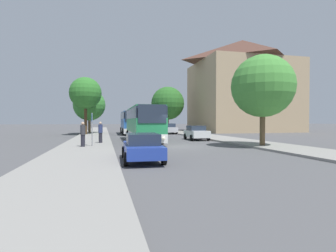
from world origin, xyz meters
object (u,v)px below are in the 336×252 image
Objects in this scene: parked_car_left_curb at (142,147)px; tree_left_near at (89,105)px; bus_stop_sign at (92,125)px; tree_left_far at (85,93)px; parked_car_right_far at (169,129)px; pedestrian_waiting_near at (83,134)px; pedestrian_waiting_far at (100,132)px; tree_right_near at (168,103)px; parked_car_right_near at (196,133)px; bus_front at (143,123)px; tree_right_mid at (263,86)px; bus_middle at (130,122)px.

tree_left_near is (-4.12, 29.76, 3.80)m from parked_car_left_curb.
tree_left_far is at bearing 95.22° from bus_stop_sign.
parked_car_right_far is 2.24× the size of pedestrian_waiting_near.
parked_car_left_curb is at bearing -80.22° from tree_left_far.
pedestrian_waiting_near is 1.00× the size of pedestrian_waiting_far.
parked_car_right_far is 9.23m from tree_right_near.
tree_left_far is at bearing 101.90° from parked_car_left_curb.
parked_car_right_far is at bearing 128.55° from pedestrian_waiting_far.
pedestrian_waiting_near is at bearing 32.52° from parked_car_right_near.
bus_stop_sign reaches higher than pedestrian_waiting_far.
tree_right_near reaches higher than bus_front.
parked_car_right_near is 0.59× the size of tree_right_mid.
tree_left_far is (-12.38, -0.92, 5.09)m from parked_car_right_far.
tree_left_far is (-6.43, -1.81, 4.10)m from bus_middle.
pedestrian_waiting_near is at bearing -40.61° from pedestrian_waiting_far.
tree_right_near is at bearing 98.05° from pedestrian_waiting_near.
tree_left_near is at bearing 86.15° from tree_left_far.
pedestrian_waiting_far is 0.22× the size of tree_right_near.
pedestrian_waiting_near is (-5.22, -5.70, -0.71)m from bus_front.
bus_stop_sign is 0.36× the size of tree_left_near.
bus_stop_sign reaches higher than parked_car_left_curb.
bus_stop_sign reaches higher than pedestrian_waiting_near.
bus_middle is 2.63× the size of parked_car_right_far.
tree_right_near is 1.19× the size of tree_right_mid.
bus_front is 4.82m from pedestrian_waiting_far.
tree_right_mid reaches higher than parked_car_left_curb.
parked_car_right_far reaches higher than parked_car_left_curb.
pedestrian_waiting_near is (-5.39, -20.46, -0.75)m from bus_middle.
pedestrian_waiting_far is 0.26× the size of tree_right_mid.
tree_right_near is (7.62, 7.02, 3.48)m from bus_middle.
tree_right_near is (13.01, 27.48, 4.23)m from pedestrian_waiting_near.
tree_right_near is 29.72m from tree_right_mid.
parked_car_right_far is at bearing -101.94° from tree_right_near.
parked_car_right_near is 11.99m from bus_stop_sign.
pedestrian_waiting_near is 0.26× the size of tree_left_near.
parked_car_right_far is 2.25× the size of pedestrian_waiting_far.
parked_car_right_near is 13.25m from parked_car_right_far.
tree_right_near reaches higher than pedestrian_waiting_far.
parked_car_left_curb is at bearing -105.69° from tree_right_near.
bus_stop_sign is 0.31× the size of tree_left_far.
pedestrian_waiting_near is 0.26× the size of tree_right_mid.
parked_car_right_far is at bearing -88.84° from parked_car_right_near.
bus_front is 5.90m from parked_car_right_near.
bus_middle reaches higher than parked_car_right_near.
tree_left_far reaches higher than pedestrian_waiting_near.
pedestrian_waiting_near is at bearing -103.68° from bus_middle.
tree_right_near is at bearing 43.73° from bus_middle.
bus_stop_sign reaches higher than parked_car_right_near.
tree_right_near reaches higher than parked_car_right_far.
bus_stop_sign is 2.88m from pedestrian_waiting_far.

